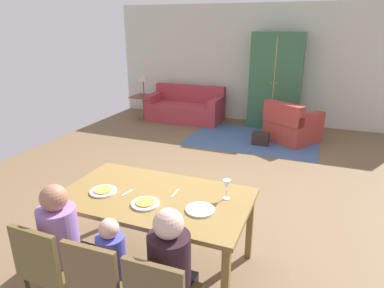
# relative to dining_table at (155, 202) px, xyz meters

# --- Properties ---
(ground_plane) EXTENTS (7.09, 6.60, 0.02)m
(ground_plane) POSITION_rel_dining_table_xyz_m (-0.17, 2.28, -0.70)
(ground_plane) COLOR brown
(back_wall) EXTENTS (7.09, 0.10, 2.70)m
(back_wall) POSITION_rel_dining_table_xyz_m (-0.17, 5.63, 0.66)
(back_wall) COLOR beige
(back_wall) RESTS_ON ground_plane
(dining_table) EXTENTS (1.74, 0.99, 0.76)m
(dining_table) POSITION_rel_dining_table_xyz_m (0.00, 0.00, 0.00)
(dining_table) COLOR olive
(dining_table) RESTS_ON ground_plane
(plate_near_man) EXTENTS (0.25, 0.25, 0.02)m
(plate_near_man) POSITION_rel_dining_table_xyz_m (-0.48, -0.12, 0.08)
(plate_near_man) COLOR white
(plate_near_man) RESTS_ON dining_table
(pizza_near_man) EXTENTS (0.17, 0.17, 0.01)m
(pizza_near_man) POSITION_rel_dining_table_xyz_m (-0.48, -0.12, 0.09)
(pizza_near_man) COLOR gold
(pizza_near_man) RESTS_ON plate_near_man
(plate_near_child) EXTENTS (0.25, 0.25, 0.02)m
(plate_near_child) POSITION_rel_dining_table_xyz_m (-0.00, -0.18, 0.08)
(plate_near_child) COLOR white
(plate_near_child) RESTS_ON dining_table
(pizza_near_child) EXTENTS (0.17, 0.17, 0.01)m
(pizza_near_child) POSITION_rel_dining_table_xyz_m (-0.00, -0.18, 0.09)
(pizza_near_child) COLOR gold
(pizza_near_child) RESTS_ON plate_near_child
(plate_near_woman) EXTENTS (0.25, 0.25, 0.02)m
(plate_near_woman) POSITION_rel_dining_table_xyz_m (0.48, -0.10, 0.08)
(plate_near_woman) COLOR silver
(plate_near_woman) RESTS_ON dining_table
(wine_glass) EXTENTS (0.07, 0.07, 0.19)m
(wine_glass) POSITION_rel_dining_table_xyz_m (0.63, 0.18, 0.20)
(wine_glass) COLOR silver
(wine_glass) RESTS_ON dining_table
(fork) EXTENTS (0.04, 0.15, 0.01)m
(fork) POSITION_rel_dining_table_xyz_m (-0.26, -0.05, 0.07)
(fork) COLOR silver
(fork) RESTS_ON dining_table
(knife) EXTENTS (0.02, 0.17, 0.01)m
(knife) POSITION_rel_dining_table_xyz_m (0.16, 0.10, 0.07)
(knife) COLOR silver
(knife) RESTS_ON dining_table
(dining_chair_man) EXTENTS (0.43, 0.43, 0.87)m
(dining_chair_man) POSITION_rel_dining_table_xyz_m (-0.48, -0.86, -0.20)
(dining_chair_man) COLOR brown
(dining_chair_man) RESTS_ON ground_plane
(person_man) EXTENTS (0.30, 0.40, 1.11)m
(person_man) POSITION_rel_dining_table_xyz_m (-0.48, -0.68, -0.18)
(person_man) COLOR #3E3A52
(person_man) RESTS_ON ground_plane
(dining_chair_child) EXTENTS (0.43, 0.43, 0.87)m
(dining_chair_child) POSITION_rel_dining_table_xyz_m (0.00, -0.86, -0.20)
(dining_chair_child) COLOR brown
(dining_chair_child) RESTS_ON ground_plane
(person_child) EXTENTS (0.22, 0.29, 0.92)m
(person_child) POSITION_rel_dining_table_xyz_m (-0.00, -0.69, -0.26)
(person_child) COLOR #2D3E51
(person_child) RESTS_ON ground_plane
(person_woman) EXTENTS (0.30, 0.40, 1.11)m
(person_woman) POSITION_rel_dining_table_xyz_m (0.48, -0.68, -0.18)
(person_woman) COLOR #35414A
(person_woman) RESTS_ON ground_plane
(area_rug) EXTENTS (2.60, 1.80, 0.01)m
(area_rug) POSITION_rel_dining_table_xyz_m (0.10, 4.16, -0.69)
(area_rug) COLOR #3D5A84
(area_rug) RESTS_ON ground_plane
(couch) EXTENTS (1.80, 0.86, 0.82)m
(couch) POSITION_rel_dining_table_xyz_m (-1.76, 5.02, -0.39)
(couch) COLOR #A4353E
(couch) RESTS_ON ground_plane
(armchair) EXTENTS (1.18, 1.18, 0.82)m
(armchair) POSITION_rel_dining_table_xyz_m (0.82, 4.32, -0.37)
(armchair) COLOR #A43930
(armchair) RESTS_ON ground_plane
(armoire) EXTENTS (1.10, 0.59, 2.10)m
(armoire) POSITION_rel_dining_table_xyz_m (0.32, 5.24, 0.36)
(armoire) COLOR #316140
(armoire) RESTS_ON ground_plane
(side_table) EXTENTS (0.56, 0.56, 0.58)m
(side_table) POSITION_rel_dining_table_xyz_m (-2.77, 4.76, -0.31)
(side_table) COLOR brown
(side_table) RESTS_ON ground_plane
(table_lamp) EXTENTS (0.26, 0.26, 0.54)m
(table_lamp) POSITION_rel_dining_table_xyz_m (-2.77, 4.76, 0.32)
(table_lamp) COLOR #4B3F44
(table_lamp) RESTS_ON side_table
(handbag) EXTENTS (0.32, 0.16, 0.26)m
(handbag) POSITION_rel_dining_table_xyz_m (0.30, 3.86, -0.56)
(handbag) COLOR #2C211A
(handbag) RESTS_ON ground_plane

